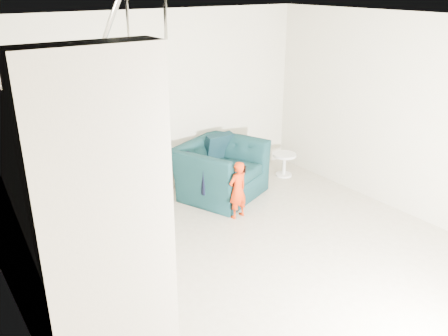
# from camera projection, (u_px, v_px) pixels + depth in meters

# --- Properties ---
(floor) EXTENTS (5.50, 5.50, 0.00)m
(floor) POSITION_uv_depth(u_px,v_px,m) (274.00, 274.00, 5.31)
(floor) COLOR gray
(floor) RESTS_ON ground
(ceiling) EXTENTS (5.50, 5.50, 0.00)m
(ceiling) POSITION_uv_depth(u_px,v_px,m) (286.00, 23.00, 4.31)
(ceiling) COLOR silver
(ceiling) RESTS_ON back_wall
(back_wall) EXTENTS (5.00, 0.00, 5.00)m
(back_wall) POSITION_uv_depth(u_px,v_px,m) (155.00, 106.00, 6.91)
(back_wall) COLOR #B2AA91
(back_wall) RESTS_ON floor
(left_wall) EXTENTS (0.00, 5.50, 5.50)m
(left_wall) POSITION_uv_depth(u_px,v_px,m) (22.00, 231.00, 3.48)
(left_wall) COLOR #B2AA91
(left_wall) RESTS_ON floor
(right_wall) EXTENTS (0.00, 5.50, 5.50)m
(right_wall) POSITION_uv_depth(u_px,v_px,m) (425.00, 122.00, 6.14)
(right_wall) COLOR #B2AA91
(right_wall) RESTS_ON floor
(armchair) EXTENTS (1.56, 1.47, 0.80)m
(armchair) POSITION_uv_depth(u_px,v_px,m) (220.00, 170.00, 7.12)
(armchair) COLOR black
(armchair) RESTS_ON floor
(toddler) EXTENTS (0.32, 0.23, 0.82)m
(toddler) POSITION_uv_depth(u_px,v_px,m) (238.00, 190.00, 6.43)
(toddler) COLOR #AC0B05
(toddler) RESTS_ON floor
(side_table) EXTENTS (0.39, 0.39, 0.39)m
(side_table) POSITION_uv_depth(u_px,v_px,m) (284.00, 161.00, 7.87)
(side_table) COLOR silver
(side_table) RESTS_ON floor
(staircase) EXTENTS (1.02, 3.03, 3.62)m
(staircase) POSITION_uv_depth(u_px,v_px,m) (72.00, 230.00, 4.32)
(staircase) COLOR #ADA089
(staircase) RESTS_ON floor
(cushion) EXTENTS (0.45, 0.21, 0.44)m
(cushion) POSITION_uv_depth(u_px,v_px,m) (219.00, 147.00, 7.39)
(cushion) COLOR black
(cushion) RESTS_ON armchair
(throw) EXTENTS (0.05, 0.47, 0.52)m
(throw) POSITION_uv_depth(u_px,v_px,m) (196.00, 173.00, 6.74)
(throw) COLOR black
(throw) RESTS_ON armchair
(phone) EXTENTS (0.03, 0.05, 0.10)m
(phone) POSITION_uv_depth(u_px,v_px,m) (244.00, 169.00, 6.33)
(phone) COLOR black
(phone) RESTS_ON toddler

